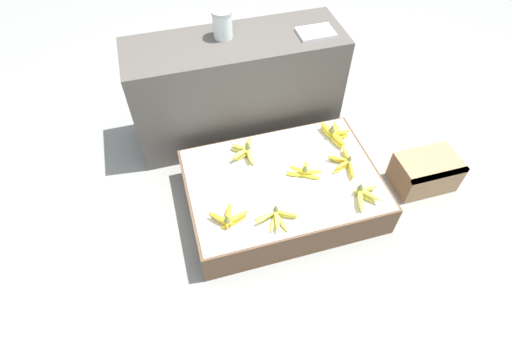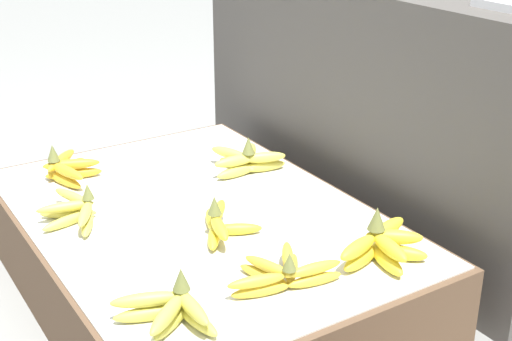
{
  "view_description": "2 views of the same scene",
  "coord_description": "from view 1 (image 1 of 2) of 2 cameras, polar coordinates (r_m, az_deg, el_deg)",
  "views": [
    {
      "loc": [
        -0.52,
        -1.28,
        1.91
      ],
      "look_at": [
        -0.15,
        0.02,
        0.31
      ],
      "focal_mm": 28.0,
      "sensor_mm": 36.0,
      "label": 1
    },
    {
      "loc": [
        1.33,
        -0.68,
        0.95
      ],
      "look_at": [
        0.05,
        0.13,
        0.31
      ],
      "focal_mm": 50.0,
      "sensor_mm": 36.0,
      "label": 2
    }
  ],
  "objects": [
    {
      "name": "banana_bunch_back_midleft",
      "position": [
        2.28,
        -1.57,
        2.84
      ],
      "size": [
        0.17,
        0.2,
        0.1
      ],
      "color": "#DBCC4C",
      "rests_on": "display_platform"
    },
    {
      "name": "wooden_crate",
      "position": [
        2.57,
        23.02,
        -0.22
      ],
      "size": [
        0.35,
        0.23,
        0.21
      ],
      "color": "#997551",
      "rests_on": "ground_plane"
    },
    {
      "name": "banana_bunch_front_right",
      "position": [
        2.15,
        15.18,
        -3.33
      ],
      "size": [
        0.16,
        0.16,
        0.1
      ],
      "color": "gold",
      "rests_on": "display_platform"
    },
    {
      "name": "foam_tray_white",
      "position": [
        2.42,
        8.53,
        18.93
      ],
      "size": [
        0.2,
        0.14,
        0.02
      ],
      "color": "white",
      "rests_on": "back_vendor_table"
    },
    {
      "name": "display_platform",
      "position": [
        2.27,
        3.74,
        -2.87
      ],
      "size": [
        1.06,
        0.74,
        0.22
      ],
      "color": "brown",
      "rests_on": "ground_plane"
    },
    {
      "name": "back_vendor_table",
      "position": [
        2.54,
        -2.75,
        11.53
      ],
      "size": [
        1.27,
        0.42,
        0.68
      ],
      "color": "#4C4742",
      "rests_on": "ground_plane"
    },
    {
      "name": "banana_bunch_middle_midright",
      "position": [
        2.2,
        6.94,
        -0.14
      ],
      "size": [
        0.2,
        0.16,
        0.09
      ],
      "color": "yellow",
      "rests_on": "display_platform"
    },
    {
      "name": "banana_bunch_back_right",
      "position": [
        2.42,
        11.11,
        5.26
      ],
      "size": [
        0.15,
        0.23,
        0.11
      ],
      "color": "yellow",
      "rests_on": "display_platform"
    },
    {
      "name": "banana_bunch_middle_right",
      "position": [
        2.28,
        12.52,
        1.13
      ],
      "size": [
        0.15,
        0.23,
        0.08
      ],
      "color": "gold",
      "rests_on": "display_platform"
    },
    {
      "name": "banana_bunch_front_midleft",
      "position": [
        2.01,
        2.97,
        -6.65
      ],
      "size": [
        0.23,
        0.14,
        0.08
      ],
      "color": "#DBCC4C",
      "rests_on": "display_platform"
    },
    {
      "name": "ground_plane",
      "position": [
        2.36,
        3.61,
        -4.47
      ],
      "size": [
        10.0,
        10.0,
        0.0
      ],
      "primitive_type": "plane",
      "color": "gray"
    },
    {
      "name": "banana_bunch_front_left",
      "position": [
        2.0,
        -4.04,
        -6.78
      ],
      "size": [
        0.21,
        0.15,
        0.1
      ],
      "color": "gold",
      "rests_on": "display_platform"
    },
    {
      "name": "glass_jar",
      "position": [
        2.34,
        -4.83,
        20.16
      ],
      "size": [
        0.11,
        0.11,
        0.16
      ],
      "color": "silver",
      "rests_on": "back_vendor_table"
    }
  ]
}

